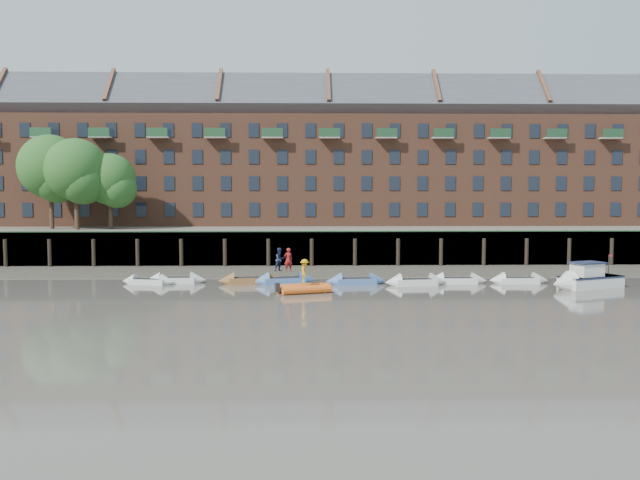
{
  "coord_description": "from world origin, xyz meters",
  "views": [
    {
      "loc": [
        -2.75,
        -40.41,
        7.06
      ],
      "look_at": [
        -1.48,
        12.0,
        3.2
      ],
      "focal_mm": 38.0,
      "sensor_mm": 36.0,
      "label": 1
    }
  ],
  "objects_px": {
    "rowboat_3": "(284,281)",
    "rowboat_5": "(416,282)",
    "person_rower_a": "(288,260)",
    "rowboat_0": "(148,281)",
    "rowboat_4": "(356,281)",
    "rowboat_6": "(457,280)",
    "person_rower_b": "(280,260)",
    "rib_tender": "(306,288)",
    "person_rib_crew": "(305,271)",
    "motor_launch": "(581,280)",
    "rowboat_2": "(250,281)",
    "rowboat_7": "(519,280)",
    "rowboat_1": "(176,280)"
  },
  "relations": [
    {
      "from": "rowboat_2",
      "to": "rowboat_4",
      "type": "height_order",
      "value": "rowboat_2"
    },
    {
      "from": "rowboat_5",
      "to": "person_rib_crew",
      "type": "height_order",
      "value": "person_rib_crew"
    },
    {
      "from": "rowboat_7",
      "to": "person_rower_b",
      "type": "relative_size",
      "value": 2.53
    },
    {
      "from": "rowboat_6",
      "to": "person_rower_b",
      "type": "distance_m",
      "value": 13.58
    },
    {
      "from": "rowboat_3",
      "to": "rowboat_5",
      "type": "relative_size",
      "value": 1.03
    },
    {
      "from": "person_rower_b",
      "to": "rowboat_6",
      "type": "bearing_deg",
      "value": -42.8
    },
    {
      "from": "rowboat_0",
      "to": "motor_launch",
      "type": "height_order",
      "value": "motor_launch"
    },
    {
      "from": "rowboat_6",
      "to": "person_rower_a",
      "type": "distance_m",
      "value": 12.94
    },
    {
      "from": "rib_tender",
      "to": "person_rower_b",
      "type": "distance_m",
      "value": 5.15
    },
    {
      "from": "rowboat_0",
      "to": "person_rower_b",
      "type": "height_order",
      "value": "person_rower_b"
    },
    {
      "from": "rowboat_3",
      "to": "rowboat_4",
      "type": "distance_m",
      "value": 5.41
    },
    {
      "from": "rowboat_5",
      "to": "motor_launch",
      "type": "bearing_deg",
      "value": -16.15
    },
    {
      "from": "rowboat_2",
      "to": "rowboat_7",
      "type": "bearing_deg",
      "value": -7.05
    },
    {
      "from": "rowboat_6",
      "to": "person_rower_a",
      "type": "xyz_separation_m",
      "value": [
        -12.84,
        0.05,
        1.61
      ]
    },
    {
      "from": "rowboat_1",
      "to": "rowboat_5",
      "type": "xyz_separation_m",
      "value": [
        18.11,
        -1.52,
        0.01
      ]
    },
    {
      "from": "rowboat_2",
      "to": "rib_tender",
      "type": "relative_size",
      "value": 1.27
    },
    {
      "from": "rowboat_4",
      "to": "motor_launch",
      "type": "height_order",
      "value": "motor_launch"
    },
    {
      "from": "motor_launch",
      "to": "person_rib_crew",
      "type": "bearing_deg",
      "value": -17.99
    },
    {
      "from": "rowboat_5",
      "to": "rowboat_7",
      "type": "height_order",
      "value": "rowboat_5"
    },
    {
      "from": "rowboat_2",
      "to": "rowboat_4",
      "type": "bearing_deg",
      "value": -9.51
    },
    {
      "from": "rowboat_5",
      "to": "rowboat_4",
      "type": "bearing_deg",
      "value": 165.13
    },
    {
      "from": "rowboat_1",
      "to": "rowboat_5",
      "type": "bearing_deg",
      "value": -7.34
    },
    {
      "from": "rowboat_1",
      "to": "rowboat_7",
      "type": "xyz_separation_m",
      "value": [
        26.12,
        -0.66,
        -0.01
      ]
    },
    {
      "from": "rib_tender",
      "to": "person_rower_a",
      "type": "distance_m",
      "value": 4.83
    },
    {
      "from": "rowboat_3",
      "to": "person_rib_crew",
      "type": "xyz_separation_m",
      "value": [
        1.53,
        -4.36,
        1.22
      ]
    },
    {
      "from": "rowboat_4",
      "to": "rowboat_7",
      "type": "height_order",
      "value": "rowboat_4"
    },
    {
      "from": "rowboat_2",
      "to": "motor_launch",
      "type": "height_order",
      "value": "motor_launch"
    },
    {
      "from": "rowboat_4",
      "to": "rowboat_5",
      "type": "relative_size",
      "value": 0.98
    },
    {
      "from": "rowboat_0",
      "to": "rowboat_4",
      "type": "xyz_separation_m",
      "value": [
        15.62,
        -0.34,
        0.02
      ]
    },
    {
      "from": "rowboat_3",
      "to": "person_rower_a",
      "type": "bearing_deg",
      "value": -10.95
    },
    {
      "from": "rowboat_0",
      "to": "rowboat_7",
      "type": "xyz_separation_m",
      "value": [
        28.05,
        -0.11,
        0.02
      ]
    },
    {
      "from": "motor_launch",
      "to": "person_rower_b",
      "type": "xyz_separation_m",
      "value": [
        -21.77,
        3.01,
        1.22
      ]
    },
    {
      "from": "motor_launch",
      "to": "person_rib_crew",
      "type": "relative_size",
      "value": 3.58
    },
    {
      "from": "motor_launch",
      "to": "person_rib_crew",
      "type": "distance_m",
      "value": 19.98
    },
    {
      "from": "rowboat_2",
      "to": "rowboat_3",
      "type": "relative_size",
      "value": 0.99
    },
    {
      "from": "rowboat_5",
      "to": "motor_launch",
      "type": "relative_size",
      "value": 0.79
    },
    {
      "from": "rowboat_5",
      "to": "rowboat_6",
      "type": "height_order",
      "value": "rowboat_5"
    },
    {
      "from": "rowboat_0",
      "to": "rowboat_6",
      "type": "height_order",
      "value": "rowboat_6"
    },
    {
      "from": "rowboat_3",
      "to": "rowboat_5",
      "type": "xyz_separation_m",
      "value": [
        9.82,
        -0.94,
        -0.01
      ]
    },
    {
      "from": "rowboat_0",
      "to": "rowboat_5",
      "type": "distance_m",
      "value": 20.06
    },
    {
      "from": "person_rib_crew",
      "to": "rowboat_5",
      "type": "bearing_deg",
      "value": -66.46
    },
    {
      "from": "rowboat_6",
      "to": "rowboat_7",
      "type": "bearing_deg",
      "value": 1.27
    },
    {
      "from": "person_rower_b",
      "to": "person_rib_crew",
      "type": "bearing_deg",
      "value": -109.49
    },
    {
      "from": "rowboat_2",
      "to": "rowboat_4",
      "type": "xyz_separation_m",
      "value": [
        7.98,
        -0.42,
        -0.01
      ]
    },
    {
      "from": "rowboat_0",
      "to": "person_rower_a",
      "type": "xyz_separation_m",
      "value": [
        10.53,
        -0.03,
        1.62
      ]
    },
    {
      "from": "rowboat_3",
      "to": "rowboat_5",
      "type": "bearing_deg",
      "value": -17.02
    },
    {
      "from": "rowboat_0",
      "to": "rib_tender",
      "type": "relative_size",
      "value": 1.1
    },
    {
      "from": "rowboat_5",
      "to": "rowboat_6",
      "type": "bearing_deg",
      "value": 8.46
    },
    {
      "from": "rib_tender",
      "to": "person_rower_b",
      "type": "bearing_deg",
      "value": 95.43
    },
    {
      "from": "rowboat_0",
      "to": "rowboat_4",
      "type": "distance_m",
      "value": 15.63
    }
  ]
}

